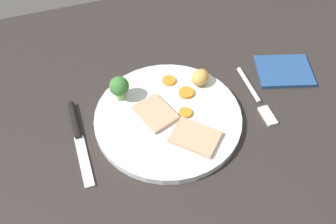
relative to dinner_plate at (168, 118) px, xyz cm
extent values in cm
cube|color=#2B2623|center=(-1.71, 0.64, -2.50)|extent=(120.00, 84.00, 3.60)
cylinder|color=white|center=(0.00, 0.00, 0.00)|extent=(26.99, 26.99, 1.40)
cube|color=tan|center=(2.12, -0.99, 1.10)|extent=(7.81, 8.88, 0.80)
cube|color=tan|center=(-2.80, 6.37, 1.10)|extent=(9.81, 9.79, 0.80)
ellipsoid|color=tan|center=(-8.54, -5.87, 2.18)|extent=(5.06, 4.93, 2.95)
cylinder|color=orange|center=(-2.91, -8.09, 0.95)|extent=(2.64, 2.64, 0.50)
cylinder|color=orange|center=(-4.96, -3.95, 1.04)|extent=(2.86, 2.86, 0.67)
cylinder|color=orange|center=(-3.08, 0.57, 1.00)|extent=(2.43, 2.43, 0.59)
cylinder|color=#8CB766|center=(7.10, -6.95, 1.66)|extent=(1.73, 1.73, 1.93)
sphere|color=#387A33|center=(7.10, -6.95, 3.92)|extent=(3.69, 3.69, 3.69)
cylinder|color=silver|center=(-17.96, -3.06, -0.25)|extent=(1.06, 9.51, 0.90)
cube|color=silver|center=(-17.82, 5.18, -0.40)|extent=(2.07, 4.53, 0.60)
cylinder|color=black|center=(16.33, -5.07, -0.10)|extent=(1.24, 8.51, 1.20)
cube|color=silver|center=(16.38, 3.93, -0.50)|extent=(1.75, 10.51, 0.40)
cube|color=navy|center=(-26.59, -4.31, -0.30)|extent=(13.06, 11.69, 0.80)
camera|label=1|loc=(14.17, 41.90, 55.20)|focal=41.20mm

